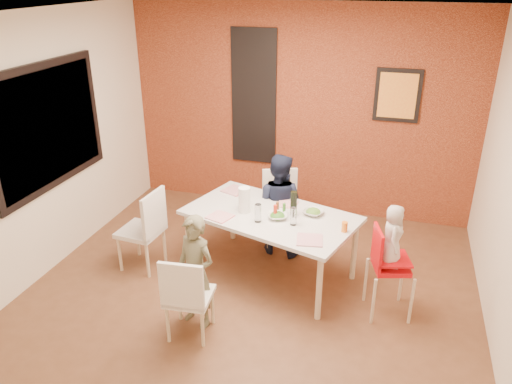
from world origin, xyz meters
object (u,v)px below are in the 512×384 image
(child_near, at_px, (196,272))
(child_far, at_px, (278,204))
(high_chair, at_px, (387,264))
(toddler, at_px, (393,236))
(chair_far, at_px, (281,203))
(paper_towel_roll, at_px, (244,200))
(chair_left, at_px, (146,226))
(chair_near, at_px, (186,294))
(dining_table, at_px, (270,219))
(wine_bottle, at_px, (294,204))

(child_near, bearing_deg, child_far, 92.64)
(high_chair, distance_m, toddler, 0.29)
(chair_far, xyz_separation_m, paper_towel_roll, (-0.20, -0.76, 0.36))
(chair_left, bearing_deg, toddler, 93.14)
(chair_near, bearing_deg, dining_table, -114.73)
(chair_near, height_order, chair_far, chair_far)
(high_chair, bearing_deg, toddler, -75.89)
(chair_far, distance_m, high_chair, 1.66)
(chair_near, bearing_deg, high_chair, -157.17)
(wine_bottle, xyz_separation_m, paper_towel_roll, (-0.51, -0.07, 0.01))
(dining_table, height_order, high_chair, high_chair)
(child_far, relative_size, wine_bottle, 4.58)
(child_near, distance_m, paper_towel_roll, 1.01)
(child_far, bearing_deg, dining_table, 101.60)
(chair_near, bearing_deg, toddler, -157.14)
(chair_near, xyz_separation_m, child_far, (0.38, 1.71, 0.13))
(dining_table, bearing_deg, chair_near, -109.16)
(high_chair, bearing_deg, dining_table, 57.91)
(chair_near, bearing_deg, chair_left, -52.70)
(chair_near, relative_size, chair_left, 0.91)
(dining_table, bearing_deg, child_far, 94.56)
(wine_bottle, height_order, paper_towel_roll, paper_towel_roll)
(toddler, bearing_deg, high_chair, 115.97)
(toddler, bearing_deg, chair_near, 113.55)
(child_far, bearing_deg, chair_far, -75.69)
(chair_left, xyz_separation_m, child_far, (1.27, 0.76, 0.08))
(dining_table, bearing_deg, chair_left, -168.64)
(wine_bottle, bearing_deg, child_far, 120.92)
(toddler, distance_m, paper_towel_roll, 1.53)
(chair_near, height_order, paper_towel_roll, paper_towel_roll)
(dining_table, height_order, child_near, child_near)
(high_chair, relative_size, child_near, 0.82)
(dining_table, distance_m, chair_left, 1.34)
(child_far, height_order, toddler, child_far)
(wine_bottle, bearing_deg, child_near, -122.87)
(high_chair, distance_m, wine_bottle, 1.09)
(high_chair, height_order, wine_bottle, wine_bottle)
(chair_left, relative_size, child_near, 0.84)
(toddler, bearing_deg, chair_left, 83.82)
(chair_near, xyz_separation_m, paper_towel_roll, (0.15, 1.19, 0.39))
(chair_left, bearing_deg, child_far, 125.36)
(chair_near, relative_size, paper_towel_roll, 3.07)
(child_near, relative_size, toddler, 1.82)
(chair_far, height_order, child_far, child_far)
(dining_table, height_order, chair_left, chair_left)
(high_chair, bearing_deg, chair_far, 33.56)
(child_far, distance_m, toddler, 1.53)
(high_chair, relative_size, toddler, 1.50)
(dining_table, bearing_deg, paper_towel_roll, -174.09)
(chair_far, bearing_deg, child_near, -123.80)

